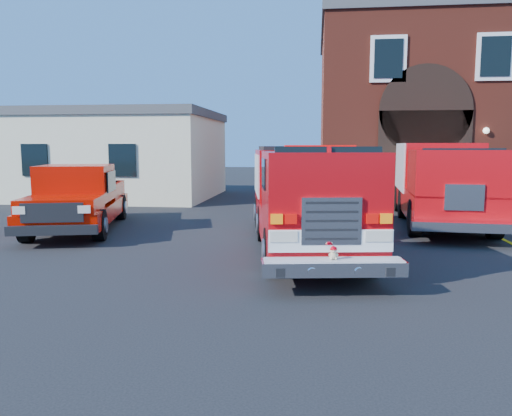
# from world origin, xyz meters

# --- Properties ---
(ground) EXTENTS (100.00, 100.00, 0.00)m
(ground) POSITION_xyz_m (0.00, 0.00, 0.00)
(ground) COLOR black
(ground) RESTS_ON ground
(parking_stripe_mid) EXTENTS (0.12, 3.00, 0.01)m
(parking_stripe_mid) POSITION_xyz_m (6.50, 4.00, 0.00)
(parking_stripe_mid) COLOR yellow
(parking_stripe_mid) RESTS_ON ground
(parking_stripe_far) EXTENTS (0.12, 3.00, 0.01)m
(parking_stripe_far) POSITION_xyz_m (6.50, 7.00, 0.00)
(parking_stripe_far) COLOR yellow
(parking_stripe_far) RESTS_ON ground
(fire_station) EXTENTS (15.20, 10.20, 8.45)m
(fire_station) POSITION_xyz_m (8.99, 13.98, 4.25)
(fire_station) COLOR maroon
(fire_station) RESTS_ON ground
(side_building) EXTENTS (10.20, 8.20, 4.35)m
(side_building) POSITION_xyz_m (-9.00, 13.00, 2.20)
(side_building) COLOR beige
(side_building) RESTS_ON ground
(fire_engine) EXTENTS (3.61, 8.78, 2.63)m
(fire_engine) POSITION_xyz_m (0.93, 1.16, 1.36)
(fire_engine) COLOR black
(fire_engine) RESTS_ON ground
(pickup_truck) EXTENTS (3.66, 6.55, 2.03)m
(pickup_truck) POSITION_xyz_m (-6.08, 3.05, 0.96)
(pickup_truck) COLOR black
(pickup_truck) RESTS_ON ground
(secondary_truck) EXTENTS (3.22, 8.50, 2.70)m
(secondary_truck) POSITION_xyz_m (5.43, 5.86, 1.47)
(secondary_truck) COLOR black
(secondary_truck) RESTS_ON ground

